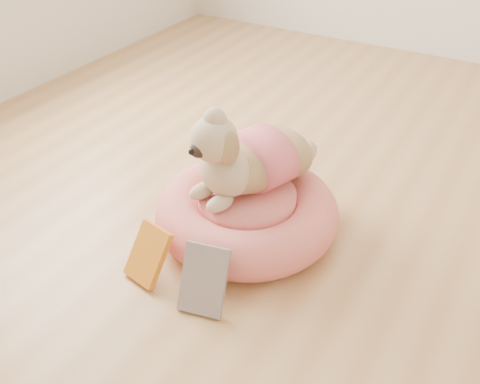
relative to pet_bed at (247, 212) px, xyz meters
The scene contains 5 objects.
floor 0.31m from the pet_bed, ahead, with size 4.50×4.50×0.00m, color #B7824C.
pet_bed is the anchor object (origin of this frame).
dog 0.27m from the pet_bed, 120.28° to the left, with size 0.34×0.49×0.36m, color brown, non-canonical shape.
book_yellow 0.40m from the pet_bed, 113.73° to the right, with size 0.13×0.02×0.20m, color yellow.
book_white 0.39m from the pet_bed, 80.07° to the right, with size 0.14×0.02×0.22m, color white.
Camera 1 is at (0.46, -1.31, 1.25)m, focal length 40.00 mm.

